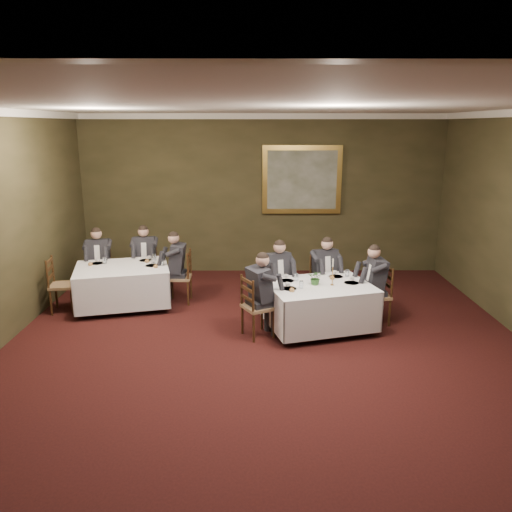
{
  "coord_description": "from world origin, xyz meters",
  "views": [
    {
      "loc": [
        -0.2,
        -6.07,
        3.25
      ],
      "look_at": [
        -0.16,
        1.94,
        1.15
      ],
      "focal_mm": 35.0,
      "sensor_mm": 36.0,
      "label": 1
    }
  ],
  "objects_px": {
    "diner_main_backleft": "(277,286)",
    "chair_main_endright": "(376,307)",
    "chair_sec_endright": "(181,287)",
    "candlestick": "(332,275)",
    "diner_sec_backright": "(146,266)",
    "painting": "(302,180)",
    "table_main": "(319,303)",
    "table_second": "(123,283)",
    "diner_main_endright": "(376,294)",
    "chair_main_endleft": "(257,319)",
    "chair_sec_endleft": "(63,296)",
    "diner_sec_endright": "(179,276)",
    "diner_main_endleft": "(258,305)",
    "chair_main_backright": "(323,294)",
    "diner_sec_backleft": "(100,269)",
    "diner_main_backright": "(324,282)",
    "chair_main_backleft": "(277,298)",
    "chair_sec_backright": "(147,277)",
    "centerpiece": "(316,277)",
    "chair_sec_backleft": "(101,280)"
  },
  "relations": [
    {
      "from": "diner_main_endleft",
      "to": "chair_sec_endright",
      "type": "relative_size",
      "value": 1.35
    },
    {
      "from": "table_second",
      "to": "painting",
      "type": "xyz_separation_m",
      "value": [
        3.47,
        2.28,
        1.64
      ]
    },
    {
      "from": "diner_main_backleft",
      "to": "diner_sec_backleft",
      "type": "height_order",
      "value": "same"
    },
    {
      "from": "chair_sec_endright",
      "to": "candlestick",
      "type": "height_order",
      "value": "candlestick"
    },
    {
      "from": "chair_sec_backright",
      "to": "diner_sec_backright",
      "type": "bearing_deg",
      "value": 90.0
    },
    {
      "from": "chair_main_endright",
      "to": "painting",
      "type": "xyz_separation_m",
      "value": [
        -1.01,
        3.08,
        1.81
      ]
    },
    {
      "from": "table_second",
      "to": "table_main",
      "type": "bearing_deg",
      "value": -17.27
    },
    {
      "from": "chair_sec_endleft",
      "to": "diner_main_backleft",
      "type": "bearing_deg",
      "value": 80.38
    },
    {
      "from": "diner_sec_endright",
      "to": "diner_main_backleft",
      "type": "bearing_deg",
      "value": -108.5
    },
    {
      "from": "chair_main_endleft",
      "to": "diner_main_endright",
      "type": "relative_size",
      "value": 0.74
    },
    {
      "from": "diner_main_endleft",
      "to": "diner_sec_backleft",
      "type": "bearing_deg",
      "value": -152.27
    },
    {
      "from": "diner_sec_endright",
      "to": "chair_sec_endleft",
      "type": "height_order",
      "value": "diner_sec_endright"
    },
    {
      "from": "chair_main_backright",
      "to": "diner_main_endright",
      "type": "xyz_separation_m",
      "value": [
        0.79,
        -0.66,
        0.23
      ]
    },
    {
      "from": "diner_main_backright",
      "to": "chair_sec_endleft",
      "type": "bearing_deg",
      "value": -14.19
    },
    {
      "from": "table_main",
      "to": "candlestick",
      "type": "relative_size",
      "value": 4.26
    },
    {
      "from": "painting",
      "to": "table_main",
      "type": "bearing_deg",
      "value": -90.0
    },
    {
      "from": "chair_main_backright",
      "to": "candlestick",
      "type": "xyz_separation_m",
      "value": [
        -0.0,
        -0.95,
        0.65
      ]
    },
    {
      "from": "centerpiece",
      "to": "chair_main_backleft",
      "type": "bearing_deg",
      "value": 130.06
    },
    {
      "from": "diner_sec_backright",
      "to": "chair_sec_endright",
      "type": "xyz_separation_m",
      "value": [
        0.78,
        -0.68,
        -0.23
      ]
    },
    {
      "from": "chair_sec_endright",
      "to": "candlestick",
      "type": "distance_m",
      "value": 3.04
    },
    {
      "from": "diner_main_backleft",
      "to": "chair_sec_backright",
      "type": "relative_size",
      "value": 1.35
    },
    {
      "from": "chair_main_endright",
      "to": "chair_sec_backright",
      "type": "xyz_separation_m",
      "value": [
        -4.24,
        1.73,
        0.0
      ]
    },
    {
      "from": "table_second",
      "to": "chair_main_endleft",
      "type": "bearing_deg",
      "value": -28.87
    },
    {
      "from": "diner_main_backleft",
      "to": "chair_main_endright",
      "type": "relative_size",
      "value": 1.35
    },
    {
      "from": "chair_sec_backleft",
      "to": "diner_sec_endright",
      "type": "relative_size",
      "value": 0.74
    },
    {
      "from": "chair_sec_backleft",
      "to": "centerpiece",
      "type": "distance_m",
      "value": 4.46
    },
    {
      "from": "diner_main_backright",
      "to": "chair_main_endright",
      "type": "relative_size",
      "value": 1.35
    },
    {
      "from": "candlestick",
      "to": "table_main",
      "type": "bearing_deg",
      "value": 175.18
    },
    {
      "from": "chair_sec_backright",
      "to": "diner_sec_backright",
      "type": "distance_m",
      "value": 0.23
    },
    {
      "from": "chair_main_endleft",
      "to": "chair_sec_endleft",
      "type": "distance_m",
      "value": 3.65
    },
    {
      "from": "diner_sec_backright",
      "to": "diner_sec_endright",
      "type": "xyz_separation_m",
      "value": [
        0.77,
        -0.68,
        0.0
      ]
    },
    {
      "from": "table_second",
      "to": "diner_main_endright",
      "type": "bearing_deg",
      "value": -10.21
    },
    {
      "from": "chair_sec_backright",
      "to": "chair_sec_endleft",
      "type": "height_order",
      "value": "same"
    },
    {
      "from": "diner_sec_backright",
      "to": "painting",
      "type": "xyz_separation_m",
      "value": [
        3.23,
        1.36,
        1.58
      ]
    },
    {
      "from": "chair_main_backleft",
      "to": "chair_main_endright",
      "type": "xyz_separation_m",
      "value": [
        1.66,
        -0.43,
        0.0
      ]
    },
    {
      "from": "diner_sec_endright",
      "to": "chair_main_endright",
      "type": "bearing_deg",
      "value": -106.09
    },
    {
      "from": "diner_main_endright",
      "to": "chair_main_backright",
      "type": "bearing_deg",
      "value": 44.81
    },
    {
      "from": "diner_main_backleft",
      "to": "chair_sec_backright",
      "type": "bearing_deg",
      "value": -47.15
    },
    {
      "from": "chair_main_endleft",
      "to": "chair_sec_backleft",
      "type": "relative_size",
      "value": 1.0
    },
    {
      "from": "diner_main_backright",
      "to": "diner_sec_backleft",
      "type": "height_order",
      "value": "same"
    },
    {
      "from": "diner_main_backleft",
      "to": "diner_sec_endright",
      "type": "relative_size",
      "value": 1.0
    },
    {
      "from": "diner_main_backleft",
      "to": "chair_main_endright",
      "type": "bearing_deg",
      "value": 145.82
    },
    {
      "from": "diner_main_backleft",
      "to": "diner_sec_endright",
      "type": "bearing_deg",
      "value": -39.29
    },
    {
      "from": "chair_sec_backright",
      "to": "chair_sec_backleft",
      "type": "bearing_deg",
      "value": 9.62
    },
    {
      "from": "chair_sec_backleft",
      "to": "diner_sec_backright",
      "type": "relative_size",
      "value": 0.74
    },
    {
      "from": "chair_main_endright",
      "to": "diner_sec_endright",
      "type": "height_order",
      "value": "diner_sec_endright"
    },
    {
      "from": "chair_sec_endright",
      "to": "candlestick",
      "type": "bearing_deg",
      "value": -116.1
    },
    {
      "from": "diner_sec_endright",
      "to": "painting",
      "type": "relative_size",
      "value": 0.77
    },
    {
      "from": "table_main",
      "to": "chair_main_backleft",
      "type": "distance_m",
      "value": 0.97
    },
    {
      "from": "diner_main_endright",
      "to": "chair_sec_endright",
      "type": "bearing_deg",
      "value": 67.73
    }
  ]
}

